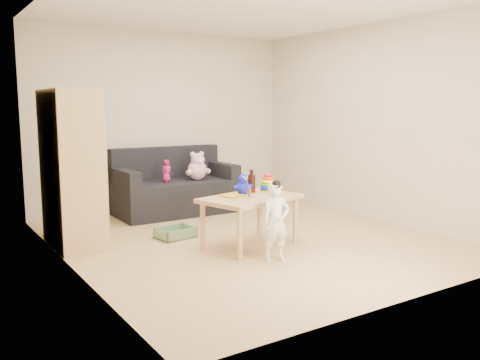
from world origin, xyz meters
TOP-DOWN VIEW (x-y plane):
  - room at (0.00, 0.00)m, footprint 4.50×4.50m
  - wardrobe at (-1.75, 0.80)m, footprint 0.47×0.94m
  - sofa at (-0.08, 1.72)m, footprint 1.67×0.84m
  - play_table at (-0.16, -0.28)m, footprint 1.18×0.90m
  - storage_bin at (-0.69, 0.49)m, footprint 0.45×0.36m
  - toddler at (-0.25, -0.85)m, footprint 0.32×0.25m
  - pink_bear at (0.22, 1.64)m, footprint 0.34×0.30m
  - doll at (-0.24, 1.68)m, footprint 0.18×0.15m
  - ring_stacker at (0.19, -0.11)m, footprint 0.18×0.18m
  - brown_bottle at (0.00, -0.06)m, footprint 0.09×0.09m
  - blue_plush at (-0.15, -0.11)m, footprint 0.20×0.17m
  - wooden_figure at (-0.20, -0.32)m, footprint 0.05×0.04m
  - yellow_book at (-0.33, -0.18)m, footprint 0.28×0.28m

SIDE VIEW (x-z plane):
  - storage_bin at x=-0.69m, z-range 0.00..0.12m
  - sofa at x=-0.08m, z-range 0.00..0.47m
  - play_table at x=-0.16m, z-range 0.00..0.55m
  - toddler at x=-0.25m, z-range 0.00..0.76m
  - yellow_book at x=-0.33m, z-range 0.55..0.57m
  - wooden_figure at x=-0.20m, z-range 0.55..0.67m
  - doll at x=-0.24m, z-range 0.47..0.78m
  - ring_stacker at x=0.19m, z-range 0.53..0.74m
  - pink_bear at x=0.22m, z-range 0.47..0.81m
  - brown_bottle at x=0.00m, z-range 0.53..0.79m
  - blue_plush at x=-0.15m, z-range 0.55..0.78m
  - wardrobe at x=-1.75m, z-range 0.00..1.69m
  - room at x=0.00m, z-range -0.95..3.55m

